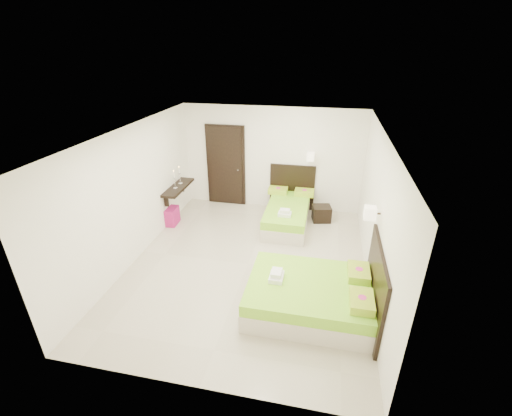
% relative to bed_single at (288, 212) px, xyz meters
% --- Properties ---
extents(floor, '(5.50, 5.50, 0.00)m').
position_rel_bed_single_xyz_m(floor, '(-0.55, -1.89, -0.29)').
color(floor, beige).
rests_on(floor, ground).
extents(bed_single, '(1.14, 1.90, 1.57)m').
position_rel_bed_single_xyz_m(bed_single, '(0.00, 0.00, 0.00)').
color(bed_single, beige).
rests_on(bed_single, ground).
extents(bed_double, '(1.99, 1.69, 1.64)m').
position_rel_bed_single_xyz_m(bed_double, '(0.79, -2.91, 0.00)').
color(bed_double, beige).
rests_on(bed_double, ground).
extents(nightstand, '(0.50, 0.46, 0.38)m').
position_rel_bed_single_xyz_m(nightstand, '(0.80, 0.28, -0.10)').
color(nightstand, black).
rests_on(nightstand, ground).
extents(ottoman, '(0.44, 0.44, 0.42)m').
position_rel_bed_single_xyz_m(ottoman, '(-2.79, -0.63, -0.08)').
color(ottoman, '#9B145A').
rests_on(ottoman, ground).
extents(door, '(1.02, 0.15, 2.14)m').
position_rel_bed_single_xyz_m(door, '(-1.75, 0.81, 0.76)').
color(door, black).
rests_on(door, ground).
extents(console_shelf, '(0.35, 1.20, 0.78)m').
position_rel_bed_single_xyz_m(console_shelf, '(-2.63, -0.29, 0.52)').
color(console_shelf, black).
rests_on(console_shelf, ground).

